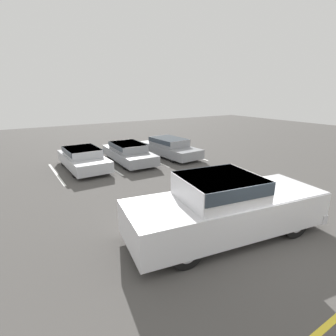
% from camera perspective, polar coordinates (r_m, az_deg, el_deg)
% --- Properties ---
extents(ground_plane, '(60.00, 60.00, 0.00)m').
position_cam_1_polar(ground_plane, '(8.16, 15.94, -14.99)').
color(ground_plane, '#4C4947').
extents(stall_stripe_a, '(0.12, 4.38, 0.01)m').
position_cam_1_polar(stall_stripe_a, '(14.89, -23.16, -1.17)').
color(stall_stripe_a, white).
rests_on(stall_stripe_a, ground_plane).
extents(stall_stripe_b, '(0.12, 4.38, 0.01)m').
position_cam_1_polar(stall_stripe_b, '(15.53, -12.88, 0.46)').
color(stall_stripe_b, white).
rests_on(stall_stripe_b, ground_plane).
extents(stall_stripe_c, '(0.12, 4.38, 0.01)m').
position_cam_1_polar(stall_stripe_c, '(16.64, -3.69, 1.91)').
color(stall_stripe_c, white).
rests_on(stall_stripe_c, ground_plane).
extents(stall_stripe_d, '(0.12, 4.38, 0.01)m').
position_cam_1_polar(stall_stripe_d, '(18.12, 4.19, 3.11)').
color(stall_stripe_d, white).
rests_on(stall_stripe_d, ground_plane).
extents(pickup_truck, '(6.25, 3.01, 1.89)m').
position_cam_1_polar(pickup_truck, '(7.93, 12.75, -8.07)').
color(pickup_truck, silver).
rests_on(pickup_truck, ground_plane).
extents(parked_sedan_a, '(1.88, 4.41, 1.16)m').
position_cam_1_polar(parked_sedan_a, '(15.19, -18.02, 2.15)').
color(parked_sedan_a, '#B7BABF').
rests_on(parked_sedan_a, ground_plane).
extents(parked_sedan_b, '(1.98, 4.75, 1.14)m').
position_cam_1_polar(parked_sedan_b, '(16.09, -8.58, 3.49)').
color(parked_sedan_b, gray).
rests_on(parked_sedan_b, ground_plane).
extents(parked_sedan_c, '(2.07, 4.86, 1.20)m').
position_cam_1_polar(parked_sedan_c, '(17.31, 0.31, 4.70)').
color(parked_sedan_c, gray).
rests_on(parked_sedan_c, ground_plane).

